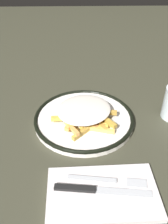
# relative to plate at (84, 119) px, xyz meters

# --- Properties ---
(ground_plane) EXTENTS (2.60, 2.60, 0.00)m
(ground_plane) POSITION_rel_plate_xyz_m (0.00, 0.00, -0.01)
(ground_plane) COLOR #383829
(plate) EXTENTS (0.29, 0.29, 0.02)m
(plate) POSITION_rel_plate_xyz_m (0.00, 0.00, 0.00)
(plate) COLOR white
(plate) RESTS_ON ground_plane
(fries_heap) EXTENTS (0.21, 0.21, 0.04)m
(fries_heap) POSITION_rel_plate_xyz_m (0.01, 0.00, 0.03)
(fries_heap) COLOR #E3A84F
(fries_heap) RESTS_ON plate
(napkin) EXTENTS (0.15, 0.24, 0.01)m
(napkin) POSITION_rel_plate_xyz_m (0.25, 0.03, -0.00)
(napkin) COLOR silver
(napkin) RESTS_ON ground_plane
(fork) EXTENTS (0.04, 0.18, 0.00)m
(fork) POSITION_rel_plate_xyz_m (0.23, 0.05, 0.00)
(fork) COLOR silver
(fork) RESTS_ON napkin
(knife) EXTENTS (0.04, 0.21, 0.01)m
(knife) POSITION_rel_plate_xyz_m (0.25, 0.02, 0.00)
(knife) COLOR black
(knife) RESTS_ON napkin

